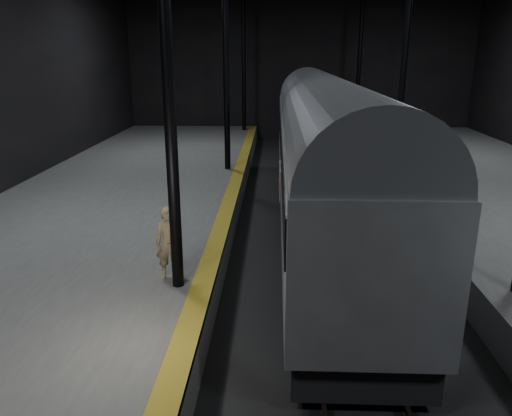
{
  "coord_description": "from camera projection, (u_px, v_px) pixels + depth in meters",
  "views": [
    {
      "loc": [
        -1.61,
        -14.29,
        6.08
      ],
      "look_at": [
        -2.13,
        -1.22,
        2.0
      ],
      "focal_mm": 35.0,
      "sensor_mm": 36.0,
      "label": 1
    }
  ],
  "objects": [
    {
      "name": "platform_left",
      "position": [
        86.0,
        240.0,
        15.52
      ],
      "size": [
        9.0,
        43.8,
        1.0
      ],
      "primitive_type": "cube",
      "color": "#4D4E4B",
      "rests_on": "ground"
    },
    {
      "name": "train",
      "position": [
        323.0,
        149.0,
        17.04
      ],
      "size": [
        2.94,
        19.66,
        5.25
      ],
      "color": "#96989D",
      "rests_on": "ground"
    },
    {
      "name": "tactile_strip",
      "position": [
        221.0,
        227.0,
        15.2
      ],
      "size": [
        0.5,
        43.8,
        0.01
      ],
      "primitive_type": "cube",
      "color": "olive",
      "rests_on": "platform_left"
    },
    {
      "name": "ground",
      "position": [
        327.0,
        259.0,
        15.38
      ],
      "size": [
        44.0,
        44.0,
        0.0
      ],
      "primitive_type": "plane",
      "color": "black",
      "rests_on": "ground"
    },
    {
      "name": "woman",
      "position": [
        169.0,
        243.0,
        11.55
      ],
      "size": [
        0.69,
        0.52,
        1.72
      ],
      "primitive_type": "imported",
      "rotation": [
        0.0,
        0.0,
        0.18
      ],
      "color": "#96825C",
      "rests_on": "platform_left"
    },
    {
      "name": "track",
      "position": [
        327.0,
        257.0,
        15.36
      ],
      "size": [
        2.4,
        43.0,
        0.24
      ],
      "color": "#3F3328",
      "rests_on": "ground"
    }
  ]
}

